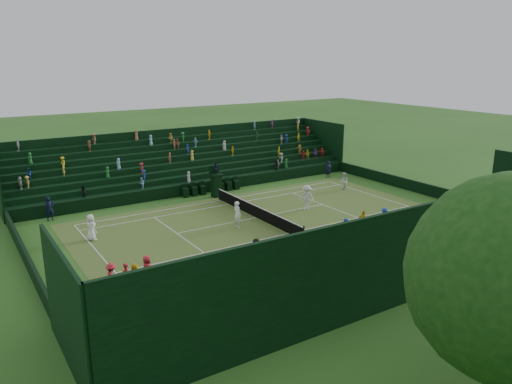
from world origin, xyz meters
TOP-DOWN VIEW (x-y plane):
  - ground at (0.00, 0.00)m, footprint 160.00×160.00m
  - court_surface at (0.00, 0.00)m, footprint 12.97×26.77m
  - perimeter_wall_north at (0.00, 15.88)m, footprint 17.17×0.20m
  - perimeter_wall_south at (0.00, -15.88)m, footprint 17.17×0.20m
  - perimeter_wall_east at (8.48, 0.00)m, footprint 0.20×31.77m
  - perimeter_wall_west at (-8.48, 0.00)m, footprint 0.20×31.77m
  - north_grandstand at (12.66, 0.00)m, footprint 6.60×32.00m
  - south_grandstand at (-12.66, 0.00)m, footprint 6.60×32.00m
  - tennis_net at (0.00, 0.00)m, footprint 11.67×0.10m
  - umpire_chair at (-6.69, 0.23)m, footprint 0.95×0.95m
  - courtside_chairs at (-8.00, 0.44)m, footprint 0.53×5.50m
  - player_near_west at (-1.83, -11.59)m, footprint 0.99×0.79m
  - player_near_east at (1.12, -2.26)m, footprint 0.74×0.52m
  - player_far_west at (-2.49, 10.94)m, footprint 0.96×0.88m
  - player_far_east at (0.38, 4.47)m, footprint 1.46×1.37m
  - line_judge_north at (-6.94, 12.92)m, footprint 0.43×0.63m
  - line_judge_south at (-7.58, -13.08)m, footprint 0.54×0.72m

SIDE VIEW (x-z plane):
  - ground at x=0.00m, z-range 0.00..0.00m
  - court_surface at x=0.00m, z-range 0.00..0.01m
  - courtside_chairs at x=-8.00m, z-range -0.14..1.00m
  - perimeter_wall_north at x=0.00m, z-range 0.00..1.00m
  - perimeter_wall_south at x=0.00m, z-range 0.00..1.00m
  - perimeter_wall_east at x=8.48m, z-range 0.00..1.00m
  - perimeter_wall_west at x=-8.48m, z-range 0.00..1.00m
  - tennis_net at x=0.00m, z-range 0.00..1.06m
  - player_far_west at x=-2.49m, z-range 0.00..1.61m
  - line_judge_north at x=-6.94m, z-range 0.00..1.68m
  - player_near_west at x=-1.83m, z-range 0.00..1.76m
  - line_judge_south at x=-7.58m, z-range 0.00..1.81m
  - player_near_east at x=1.12m, z-range 0.00..1.92m
  - player_far_east at x=0.38m, z-range 0.00..1.98m
  - umpire_chair at x=-6.69m, z-range -0.22..2.77m
  - north_grandstand at x=12.66m, z-range -0.90..4.00m
  - south_grandstand at x=-12.66m, z-range -0.90..4.00m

